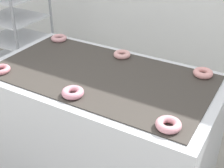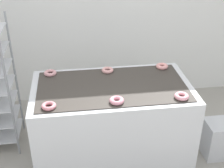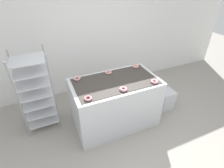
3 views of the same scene
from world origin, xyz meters
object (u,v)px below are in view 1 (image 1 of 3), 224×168
Objects in this scene: baking_rack_cart at (16,38)px; donut_near_center at (73,92)px; fryer_machine at (102,132)px; donut_near_right at (168,125)px; donut_far_left at (59,38)px; donut_far_center at (122,54)px; donut_far_right at (203,73)px; donut_near_left at (1,69)px.

donut_near_center is (1.29, -0.80, 0.21)m from baking_rack_cart.
donut_near_right is at bearing -27.54° from fryer_machine.
donut_far_left is 0.59m from donut_far_center.
donut_far_left is 1.17m from donut_far_right.
donut_near_right is 1.33m from donut_far_left.
donut_far_left is at bearing 178.32° from donut_far_center.
donut_near_left is 1.00× the size of donut_far_right.
donut_far_right reaches higher than donut_far_left.
donut_far_left and donut_far_center have the same top height.
donut_far_left is 1.04× the size of donut_far_center.
baking_rack_cart reaches higher than donut_far_right.
donut_near_center is at bearing -90.21° from fryer_machine.
baking_rack_cart is 12.32× the size of donut_far_center.
donut_near_center is at bearing 179.45° from donut_near_right.
donut_near_left is 0.96× the size of donut_near_right.
donut_near_center is at bearing -89.58° from donut_far_center.
baking_rack_cart reaches higher than fryer_machine.
donut_far_center is at bearing 91.04° from fryer_machine.
donut_far_left is (0.70, -0.19, 0.21)m from baking_rack_cart.
donut_near_center is at bearing -133.53° from donut_far_right.
donut_near_right is at bearing -45.83° from donut_far_center.
donut_far_right is (0.59, 0.01, 0.00)m from donut_far_center.
donut_near_left is 0.84m from donut_far_center.
donut_near_right is 0.62m from donut_far_right.
fryer_machine is 11.80× the size of donut_near_right.
fryer_machine is at bearing 89.79° from donut_near_center.
baking_rack_cart is 1.54m from donut_near_center.
donut_far_left is at bearing 152.07° from donut_near_right.
donut_near_left and donut_far_left have the same top height.
donut_near_right reaches higher than donut_far_left.
donut_far_right is at bearing 28.32° from fryer_machine.
fryer_machine is at bearing -28.32° from donut_far_left.
donut_near_left is at bearing -179.83° from donut_near_center.
donut_near_center is (-0.00, -0.30, 0.50)m from fryer_machine.
donut_near_center is 0.60m from donut_far_center.
donut_near_right is at bearing -89.58° from donut_far_right.
donut_near_center and donut_far_right have the same top height.
fryer_machine is 11.82× the size of donut_near_center.
donut_far_center is (-0.59, 0.61, -0.00)m from donut_near_right.
donut_near_center reaches higher than donut_far_left.
baking_rack_cart is at bearing 174.14° from donut_far_right.
fryer_machine is 0.83m from donut_far_right.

